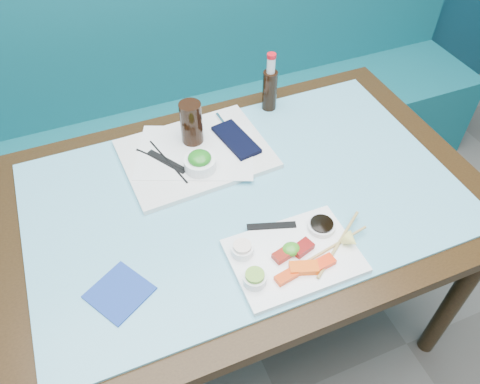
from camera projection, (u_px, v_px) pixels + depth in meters
name	position (u px, v px, depth m)	size (l,w,h in m)	color
booth_bench	(174.00, 127.00, 2.16)	(3.00, 0.56, 1.17)	#0F5B65
dining_table	(244.00, 214.00, 1.42)	(1.40, 0.90, 0.75)	black
glass_top	(244.00, 195.00, 1.35)	(1.22, 0.76, 0.01)	#65B2CA
sashimi_plate	(294.00, 256.00, 1.19)	(0.32, 0.23, 0.02)	white
salmon_left	(286.00, 277.00, 1.13)	(0.06, 0.03, 0.01)	#E23909
salmon_mid	(304.00, 268.00, 1.15)	(0.07, 0.03, 0.02)	#FF520A
salmon_right	(323.00, 263.00, 1.16)	(0.06, 0.03, 0.02)	#FF300A
tuna_left	(283.00, 255.00, 1.17)	(0.05, 0.03, 0.02)	maroon
tuna_right	(302.00, 248.00, 1.19)	(0.06, 0.03, 0.02)	maroon
seaweed_garnish	(291.00, 249.00, 1.18)	(0.05, 0.04, 0.03)	#3B9422
ramekin_wasabi	(255.00, 279.00, 1.12)	(0.06, 0.06, 0.02)	white
wasabi_fill	(255.00, 275.00, 1.11)	(0.05, 0.05, 0.01)	#73AE38
ramekin_ginger	(242.00, 250.00, 1.18)	(0.06, 0.06, 0.02)	white
ginger_fill	(242.00, 246.00, 1.17)	(0.05, 0.05, 0.01)	#FFE3D1
soy_dish	(321.00, 226.00, 1.24)	(0.07, 0.07, 0.01)	white
soy_fill	(322.00, 224.00, 1.23)	(0.06, 0.06, 0.01)	black
lemon_wedge	(351.00, 241.00, 1.19)	(0.04, 0.04, 0.03)	#FFFA78
chopstick_sleeve	(271.00, 226.00, 1.24)	(0.13, 0.02, 0.00)	black
wooden_chopstick_a	(335.00, 245.00, 1.20)	(0.01, 0.01, 0.21)	tan
wooden_chopstick_b	(339.00, 243.00, 1.20)	(0.01, 0.01, 0.25)	tan
serving_tray	(196.00, 154.00, 1.45)	(0.44, 0.33, 0.02)	silver
paper_placemat	(196.00, 152.00, 1.45)	(0.35, 0.25, 0.00)	white
seaweed_bowl	(200.00, 164.00, 1.38)	(0.10, 0.10, 0.04)	white
seaweed_salad	(200.00, 158.00, 1.36)	(0.07, 0.07, 0.03)	#1F751B
cola_glass	(191.00, 123.00, 1.43)	(0.07, 0.07, 0.14)	black
navy_pouch	(236.00, 140.00, 1.48)	(0.08, 0.18, 0.01)	black
fork	(222.00, 121.00, 1.54)	(0.01, 0.01, 0.09)	white
black_chopstick_a	(166.00, 162.00, 1.41)	(0.01, 0.01, 0.22)	black
black_chopstick_b	(168.00, 161.00, 1.41)	(0.01, 0.01, 0.22)	black
tray_sleeve	(167.00, 162.00, 1.41)	(0.03, 0.15, 0.00)	black
cola_bottle_body	(270.00, 90.00, 1.58)	(0.05, 0.05, 0.14)	black
cola_bottle_neck	(271.00, 65.00, 1.51)	(0.03, 0.03, 0.05)	silver
cola_bottle_cap	(272.00, 56.00, 1.48)	(0.03, 0.03, 0.01)	red
blue_napkin	(119.00, 292.00, 1.12)	(0.13, 0.13, 0.01)	navy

